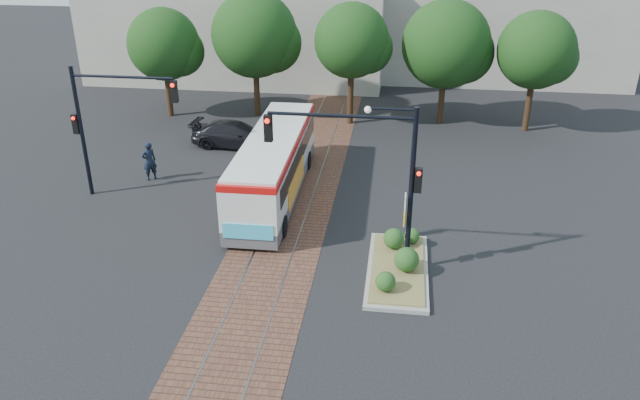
{
  "coord_description": "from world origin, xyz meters",
  "views": [
    {
      "loc": [
        4.59,
        -20.78,
        12.21
      ],
      "look_at": [
        1.6,
        1.38,
        1.6
      ],
      "focal_mm": 35.0,
      "sensor_mm": 36.0,
      "label": 1
    }
  ],
  "objects_px": {
    "city_bus": "(274,162)",
    "parked_car": "(235,134)",
    "officer": "(149,161)",
    "signal_pole_left": "(103,115)",
    "signal_pole_main": "(377,164)",
    "traffic_island": "(398,263)"
  },
  "relations": [
    {
      "from": "traffic_island",
      "to": "officer",
      "type": "relative_size",
      "value": 2.7
    },
    {
      "from": "city_bus",
      "to": "officer",
      "type": "xyz_separation_m",
      "value": [
        -6.39,
        0.95,
        -0.65
      ]
    },
    {
      "from": "city_bus",
      "to": "parked_car",
      "type": "relative_size",
      "value": 2.25
    },
    {
      "from": "signal_pole_left",
      "to": "city_bus",
      "type": "bearing_deg",
      "value": 8.0
    },
    {
      "from": "city_bus",
      "to": "signal_pole_main",
      "type": "bearing_deg",
      "value": -50.95
    },
    {
      "from": "signal_pole_main",
      "to": "traffic_island",
      "type": "bearing_deg",
      "value": -5.36
    },
    {
      "from": "signal_pole_main",
      "to": "officer",
      "type": "xyz_separation_m",
      "value": [
        -11.25,
        6.79,
        -3.2
      ]
    },
    {
      "from": "city_bus",
      "to": "traffic_island",
      "type": "xyz_separation_m",
      "value": [
        5.82,
        -5.93,
        -1.28
      ]
    },
    {
      "from": "city_bus",
      "to": "parked_car",
      "type": "bearing_deg",
      "value": 119.29
    },
    {
      "from": "traffic_island",
      "to": "signal_pole_left",
      "type": "bearing_deg",
      "value": 159.64
    },
    {
      "from": "officer",
      "to": "parked_car",
      "type": "bearing_deg",
      "value": -163.34
    },
    {
      "from": "traffic_island",
      "to": "signal_pole_main",
      "type": "xyz_separation_m",
      "value": [
        -0.96,
        0.09,
        3.83
      ]
    },
    {
      "from": "signal_pole_main",
      "to": "signal_pole_left",
      "type": "height_order",
      "value": "signal_pole_main"
    },
    {
      "from": "city_bus",
      "to": "parked_car",
      "type": "xyz_separation_m",
      "value": [
        -3.47,
        6.02,
        -0.91
      ]
    },
    {
      "from": "officer",
      "to": "parked_car",
      "type": "relative_size",
      "value": 0.4
    },
    {
      "from": "traffic_island",
      "to": "officer",
      "type": "height_order",
      "value": "officer"
    },
    {
      "from": "signal_pole_main",
      "to": "parked_car",
      "type": "relative_size",
      "value": 1.25
    },
    {
      "from": "signal_pole_main",
      "to": "parked_car",
      "type": "bearing_deg",
      "value": 125.09
    },
    {
      "from": "city_bus",
      "to": "signal_pole_left",
      "type": "bearing_deg",
      "value": -172.7
    },
    {
      "from": "signal_pole_main",
      "to": "parked_car",
      "type": "height_order",
      "value": "signal_pole_main"
    },
    {
      "from": "city_bus",
      "to": "signal_pole_main",
      "type": "relative_size",
      "value": 1.81
    },
    {
      "from": "traffic_island",
      "to": "parked_car",
      "type": "bearing_deg",
      "value": 127.86
    }
  ]
}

